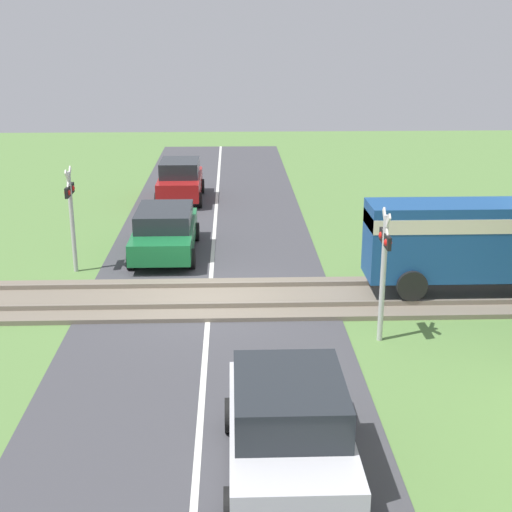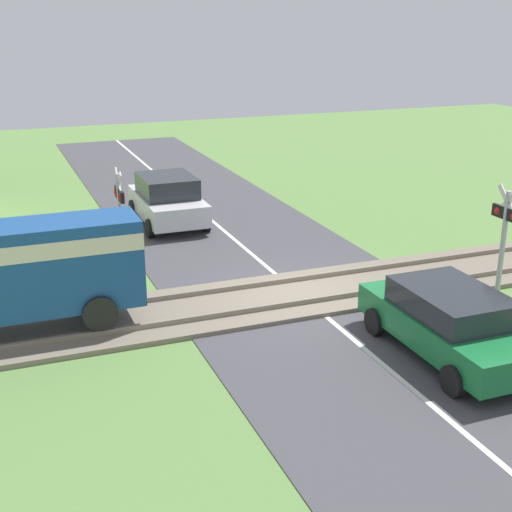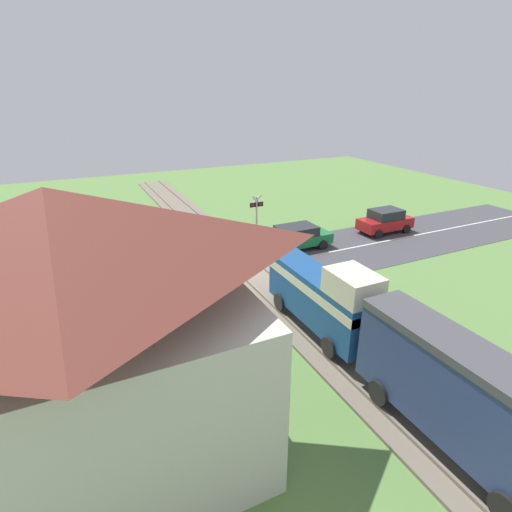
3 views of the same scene
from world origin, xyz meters
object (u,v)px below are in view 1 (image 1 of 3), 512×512
Objects in this scene: car_near_crossing at (165,230)px; crossing_signal_west_approach at (71,206)px; car_behind_queue at (180,180)px; crossing_signal_east_approach at (384,258)px; car_far_side at (289,426)px.

car_near_crossing is 1.44× the size of crossing_signal_west_approach.
car_behind_queue is at bearing 180.00° from car_near_crossing.
crossing_signal_west_approach is 1.00× the size of crossing_signal_east_approach.
crossing_signal_west_approach is (1.50, -2.43, 1.16)m from car_near_crossing.
crossing_signal_west_approach and crossing_signal_east_approach have the same top height.
car_far_side is 1.28× the size of crossing_signal_east_approach.
car_near_crossing is 1.12× the size of car_far_side.
crossing_signal_east_approach reaches higher than car_near_crossing.
car_far_side reaches higher than car_behind_queue.
crossing_signal_east_approach is (13.45, 5.31, 1.09)m from car_behind_queue.
crossing_signal_east_approach is (-4.87, 2.43, 1.09)m from car_far_side.
crossing_signal_east_approach is at bearing 21.54° from car_behind_queue.
crossing_signal_west_approach reaches higher than car_far_side.
crossing_signal_west_approach is (-9.79, -5.31, 1.09)m from car_far_side.
car_near_crossing is 3.08m from crossing_signal_west_approach.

